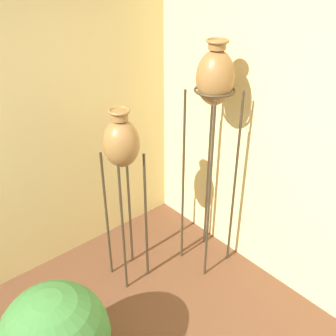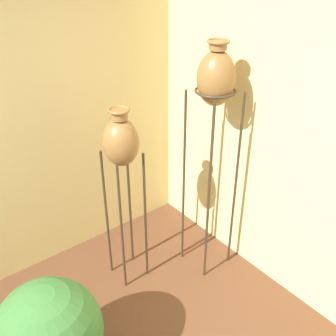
{
  "view_description": "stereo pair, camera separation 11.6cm",
  "coord_description": "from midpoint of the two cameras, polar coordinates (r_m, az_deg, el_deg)",
  "views": [
    {
      "loc": [
        -0.33,
        -0.75,
        2.52
      ],
      "look_at": [
        1.38,
        1.24,
        1.0
      ],
      "focal_mm": 42.0,
      "sensor_mm": 36.0,
      "label": 1
    },
    {
      "loc": [
        -0.24,
        -0.82,
        2.52
      ],
      "look_at": [
        1.38,
        1.24,
        1.0
      ],
      "focal_mm": 42.0,
      "sensor_mm": 36.0,
      "label": 2
    }
  ],
  "objects": [
    {
      "name": "vase_stand_tall",
      "position": [
        2.88,
        5.63,
        11.78
      ],
      "size": [
        0.32,
        0.32,
        1.95
      ],
      "color": "#382D1E",
      "rests_on": "ground_plane"
    },
    {
      "name": "vase_stand_medium",
      "position": [
        2.86,
        -7.91,
        2.95
      ],
      "size": [
        0.27,
        0.27,
        1.52
      ],
      "color": "#382D1E",
      "rests_on": "ground_plane"
    }
  ]
}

